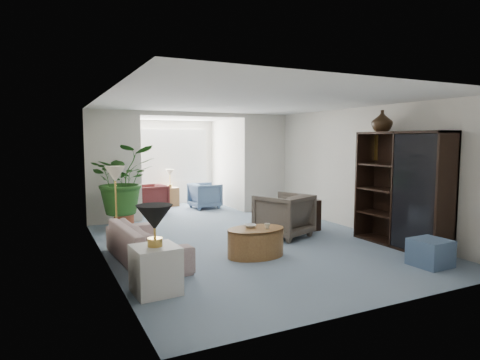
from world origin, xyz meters
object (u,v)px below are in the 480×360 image
coffee_cup (267,226)px  side_table_dark (305,215)px  framed_picture (368,147)px  coffee_table (256,242)px  table_lamp (155,217)px  wingback_chair (284,215)px  end_table (156,270)px  cabinet_urn (382,121)px  plant_pot (124,221)px  sofa (146,243)px  coffee_bowl (250,226)px  sunroom_chair_blue (205,196)px  floor_lamp (115,174)px  ottoman (430,253)px  sunroom_table (170,197)px  entertainment_cabinet (401,189)px  sunroom_chair_maroon (150,198)px

coffee_cup → side_table_dark: (1.66, 1.33, -0.18)m
framed_picture → coffee_table: bearing=-169.5°
coffee_cup → table_lamp: bearing=-159.2°
table_lamp → wingback_chair: (2.94, 1.79, -0.51)m
end_table → cabinet_urn: cabinet_urn is taller
end_table → plant_pot: (0.32, 3.82, -0.13)m
sofa → table_lamp: bearing=167.5°
framed_picture → side_table_dark: framed_picture is taller
framed_picture → table_lamp: framed_picture is taller
coffee_bowl → table_lamp: bearing=-151.8°
sofa → sunroom_chair_blue: bearing=-35.8°
coffee_table → plant_pot: coffee_table is taller
floor_lamp → coffee_table: bearing=-42.8°
framed_picture → wingback_chair: 2.15m
plant_pot → coffee_bowl: bearing=-62.9°
coffee_bowl → ottoman: bearing=-38.3°
end_table → plant_pot: size_ratio=1.44×
plant_pot → end_table: bearing=-94.8°
coffee_table → sunroom_table: (0.20, 5.42, 0.04)m
coffee_bowl → plant_pot: size_ratio=0.49×
sofa → end_table: same height
coffee_cup → wingback_chair: wingback_chair is taller
floor_lamp → sunroom_chair_blue: size_ratio=0.48×
floor_lamp → coffee_bowl: (1.81, -1.63, -0.78)m
entertainment_cabinet → ottoman: entertainment_cabinet is taller
side_table_dark → coffee_bowl: bearing=-148.5°
sunroom_table → cabinet_urn: bearing=-66.8°
table_lamp → sunroom_table: (2.03, 6.27, -0.67)m
ottoman → entertainment_cabinet: bearing=64.7°
coffee_bowl → sunroom_table: size_ratio=0.37×
coffee_cup → sunroom_chair_maroon: sunroom_chair_maroon is taller
coffee_cup → cabinet_urn: cabinet_urn is taller
coffee_table → coffee_bowl: (-0.05, 0.10, 0.25)m
coffee_bowl → entertainment_cabinet: size_ratio=0.10×
sofa → wingback_chair: bearing=-85.0°
framed_picture → floor_lamp: 4.81m
ottoman → plant_pot: ottoman is taller
sunroom_chair_blue → sunroom_chair_maroon: (-1.50, 0.00, 0.02)m
ottoman → framed_picture: bearing=71.3°
table_lamp → cabinet_urn: cabinet_urn is taller
coffee_bowl → entertainment_cabinet: entertainment_cabinet is taller
floor_lamp → entertainment_cabinet: bearing=-27.4°
coffee_table → coffee_cup: size_ratio=10.51×
table_lamp → side_table_dark: 4.24m
end_table → coffee_cup: bearing=20.8°
floor_lamp → sunroom_chair_blue: bearing=46.3°
table_lamp → entertainment_cabinet: bearing=3.9°
framed_picture → sofa: bearing=-179.7°
entertainment_cabinet → cabinet_urn: (0.00, 0.50, 1.19)m
coffee_cup → coffee_table: bearing=146.3°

